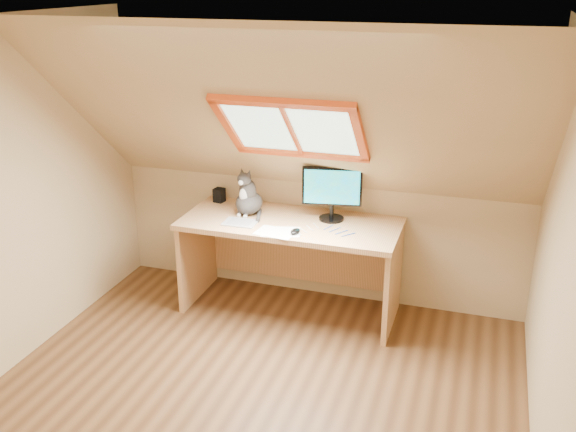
% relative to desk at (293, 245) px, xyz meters
% --- Properties ---
extents(ground, '(3.50, 3.50, 0.00)m').
position_rel_desk_xyz_m(ground, '(0.12, -1.45, -0.56)').
color(ground, brown).
rests_on(ground, ground).
extents(room_shell, '(3.52, 3.52, 2.41)m').
position_rel_desk_xyz_m(room_shell, '(0.12, -1.55, 0.87)').
color(room_shell, tan).
rests_on(room_shell, ground).
extents(desk, '(1.74, 0.76, 0.79)m').
position_rel_desk_xyz_m(desk, '(0.00, 0.00, 0.00)').
color(desk, tan).
rests_on(desk, ground).
extents(monitor, '(0.47, 0.20, 0.43)m').
position_rel_desk_xyz_m(monitor, '(0.30, 0.05, 0.48)').
color(monitor, black).
rests_on(monitor, desk).
extents(cat, '(0.27, 0.30, 0.40)m').
position_rel_desk_xyz_m(cat, '(-0.38, -0.03, 0.38)').
color(cat, '#413C39').
rests_on(cat, desk).
extents(desk_speaker, '(0.09, 0.09, 0.12)m').
position_rel_desk_xyz_m(desk_speaker, '(-0.72, 0.18, 0.29)').
color(desk_speaker, black).
rests_on(desk_speaker, desk).
extents(graphics_tablet, '(0.26, 0.19, 0.01)m').
position_rel_desk_xyz_m(graphics_tablet, '(-0.36, -0.25, 0.24)').
color(graphics_tablet, '#B2B2B7').
rests_on(graphics_tablet, desk).
extents(mouse, '(0.08, 0.12, 0.04)m').
position_rel_desk_xyz_m(mouse, '(0.11, -0.31, 0.25)').
color(mouse, black).
rests_on(mouse, desk).
extents(papers, '(0.33, 0.27, 0.00)m').
position_rel_desk_xyz_m(papers, '(-0.06, -0.33, 0.24)').
color(papers, white).
rests_on(papers, desk).
extents(cables, '(0.51, 0.26, 0.01)m').
position_rel_desk_xyz_m(cables, '(0.32, -0.19, 0.24)').
color(cables, silver).
rests_on(cables, desk).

